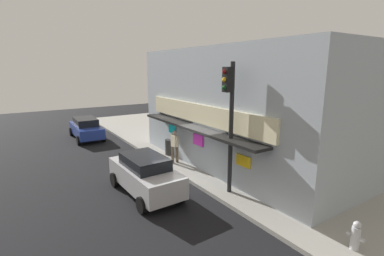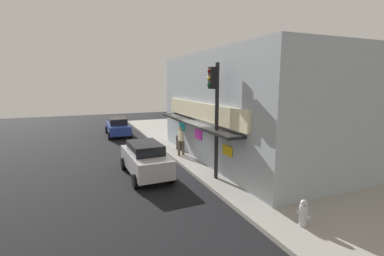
{
  "view_description": "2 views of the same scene",
  "coord_description": "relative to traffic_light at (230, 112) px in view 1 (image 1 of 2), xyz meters",
  "views": [
    {
      "loc": [
        10.38,
        -6.47,
        5.22
      ],
      "look_at": [
        -1.89,
        1.48,
        2.07
      ],
      "focal_mm": 26.04,
      "sensor_mm": 36.0,
      "label": 1
    },
    {
      "loc": [
        12.85,
        -4.95,
        4.59
      ],
      "look_at": [
        -0.63,
        0.66,
        2.12
      ],
      "focal_mm": 25.13,
      "sensor_mm": 36.0,
      "label": 2
    }
  ],
  "objects": [
    {
      "name": "ground_plane",
      "position": [
        -2.13,
        -0.62,
        -3.56
      ],
      "size": [
        56.72,
        56.72,
        0.0
      ],
      "primitive_type": "plane",
      "color": "black"
    },
    {
      "name": "sidewalk",
      "position": [
        -2.13,
        4.64,
        -3.47
      ],
      "size": [
        37.81,
        10.53,
        0.17
      ],
      "primitive_type": "cube",
      "color": "gray",
      "rests_on": "ground_plane"
    },
    {
      "name": "trash_can",
      "position": [
        -5.86,
        0.49,
        -2.93
      ],
      "size": [
        0.6,
        0.6,
        0.91
      ],
      "primitive_type": "cylinder",
      "color": "#2D2D2D",
      "rests_on": "sidewalk"
    },
    {
      "name": "pedestrian",
      "position": [
        -4.39,
        -0.02,
        -2.4
      ],
      "size": [
        0.57,
        0.45,
        1.8
      ],
      "color": "brown",
      "rests_on": "sidewalk"
    },
    {
      "name": "parked_car_silver",
      "position": [
        -2.07,
        -2.76,
        -2.69
      ],
      "size": [
        4.18,
        2.01,
        1.66
      ],
      "color": "#B7B7BC",
      "rests_on": "ground_plane"
    },
    {
      "name": "parked_car_blue",
      "position": [
        -13.23,
        -2.68,
        -2.74
      ],
      "size": [
        4.57,
        1.99,
        1.57
      ],
      "color": "navy",
      "rests_on": "ground_plane"
    },
    {
      "name": "potted_plant_by_window",
      "position": [
        -0.3,
        1.32,
        -2.79
      ],
      "size": [
        0.72,
        0.72,
        1.02
      ],
      "color": "brown",
      "rests_on": "sidewalk"
    },
    {
      "name": "potted_plant_by_doorway",
      "position": [
        -4.93,
        1.75,
        -2.97
      ],
      "size": [
        0.52,
        0.52,
        0.78
      ],
      "color": "#59595B",
      "rests_on": "sidewalk"
    },
    {
      "name": "corner_building",
      "position": [
        -2.66,
        4.4,
        -0.37
      ],
      "size": [
        12.44,
        8.66,
        6.05
      ],
      "color": "#9EA8B2",
      "rests_on": "sidewalk"
    },
    {
      "name": "fire_hydrant",
      "position": [
        4.85,
        0.62,
        -2.97
      ],
      "size": [
        0.49,
        0.25,
        0.86
      ],
      "color": "#B2B2B7",
      "rests_on": "sidewalk"
    },
    {
      "name": "traffic_light",
      "position": [
        0.0,
        0.0,
        0.0
      ],
      "size": [
        0.32,
        0.58,
        5.3
      ],
      "color": "black",
      "rests_on": "sidewalk"
    }
  ]
}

